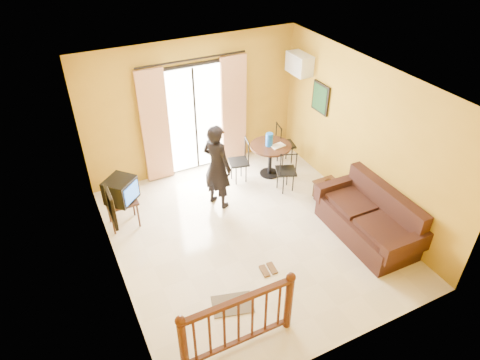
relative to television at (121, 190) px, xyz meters
name	(u,v)px	position (x,y,z in m)	size (l,w,h in m)	color
ground	(250,235)	(1.87, -1.26, -0.76)	(5.00, 5.00, 0.00)	beige
room_shell	(251,152)	(1.87, -1.26, 0.95)	(5.00, 5.00, 5.00)	white
balcony_door	(195,119)	(1.87, 1.17, 0.43)	(2.25, 0.14, 2.46)	black
tv_table	(122,204)	(-0.03, 0.00, -0.29)	(0.54, 0.45, 0.54)	black
television	(121,190)	(0.00, 0.00, 0.00)	(0.65, 0.65, 0.44)	black
picture_left	(111,207)	(-0.35, -1.46, 0.79)	(0.05, 0.42, 0.52)	black
dining_table	(270,151)	(3.13, 0.27, -0.20)	(0.85, 0.85, 0.71)	black
water_jug	(269,140)	(3.09, 0.27, 0.09)	(0.15, 0.15, 0.28)	blue
serving_tray	(278,146)	(3.24, 0.17, -0.04)	(0.28, 0.18, 0.02)	silver
dining_chairs	(269,177)	(3.08, 0.17, -0.76)	(1.69, 1.38, 0.95)	black
air_conditioner	(299,64)	(3.96, 0.69, 1.39)	(0.31, 0.60, 0.40)	white
botanical_print	(320,98)	(4.08, 0.04, 0.89)	(0.05, 0.50, 0.60)	black
coffee_table	(334,194)	(3.72, -1.18, -0.52)	(0.45, 0.81, 0.36)	black
bowl	(330,183)	(3.72, -1.02, -0.36)	(0.20, 0.20, 0.06)	#53371C
sofa	(370,220)	(3.73, -2.17, -0.41)	(0.92, 1.94, 0.92)	black
standing_person	(217,167)	(1.74, -0.18, 0.09)	(0.62, 0.40, 1.69)	black
stair_balustrade	(239,319)	(0.72, -3.16, -0.19)	(1.63, 0.13, 1.04)	#471E0F
doormat	(232,304)	(0.94, -2.51, -0.75)	(0.60, 0.40, 0.02)	#5F564C
sandals	(268,269)	(1.75, -2.14, -0.74)	(0.27, 0.26, 0.03)	#53371C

